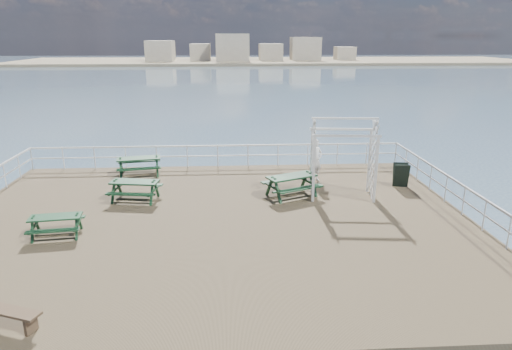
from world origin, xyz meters
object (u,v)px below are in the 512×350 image
object	(u,v)px
picnic_table_d	(56,222)
trellis_arbor	(343,162)
flat_bench_near	(8,314)
person	(315,160)
picnic_table_a	(139,162)
picnic_table_b	(135,186)
picnic_table_c	(292,181)

from	to	relation	value
picnic_table_d	trellis_arbor	size ratio (longest dim) A/B	0.54
flat_bench_near	person	distance (m)	13.28
flat_bench_near	person	bearing A→B (deg)	70.73
picnic_table_a	trellis_arbor	xyz separation A→B (m)	(8.57, -3.41, 0.81)
picnic_table_a	person	size ratio (longest dim) A/B	1.14
picnic_table_d	person	distance (m)	10.68
flat_bench_near	person	size ratio (longest dim) A/B	0.83
trellis_arbor	person	world-z (taller)	trellis_arbor
picnic_table_b	flat_bench_near	world-z (taller)	picnic_table_b
picnic_table_b	picnic_table_c	world-z (taller)	picnic_table_c
picnic_table_c	flat_bench_near	size ratio (longest dim) A/B	1.55
flat_bench_near	trellis_arbor	bearing A→B (deg)	62.14
picnic_table_b	person	bearing A→B (deg)	24.03
picnic_table_d	picnic_table_c	bearing A→B (deg)	15.85
picnic_table_c	picnic_table_d	distance (m)	8.68
picnic_table_a	picnic_table_b	size ratio (longest dim) A/B	1.07
trellis_arbor	person	distance (m)	2.19
picnic_table_a	flat_bench_near	distance (m)	11.48
picnic_table_c	flat_bench_near	world-z (taller)	picnic_table_c
picnic_table_b	picnic_table_a	bearing A→B (deg)	106.58
picnic_table_a	person	xyz separation A→B (m)	(7.89, -1.38, 0.35)
picnic_table_d	picnic_table_b	bearing A→B (deg)	52.93
picnic_table_a	trellis_arbor	bearing A→B (deg)	-31.35
picnic_table_a	person	distance (m)	8.02
person	picnic_table_a	bearing A→B (deg)	138.71
person	picnic_table_c	bearing A→B (deg)	-156.04
picnic_table_a	picnic_table_b	bearing A→B (deg)	-91.95
picnic_table_b	picnic_table_d	world-z (taller)	picnic_table_b
person	picnic_table_d	bearing A→B (deg)	177.95
picnic_table_a	picnic_table_d	xyz separation A→B (m)	(-1.41, -6.60, -0.11)
picnic_table_d	flat_bench_near	size ratio (longest dim) A/B	1.09
picnic_table_b	trellis_arbor	distance (m)	8.16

